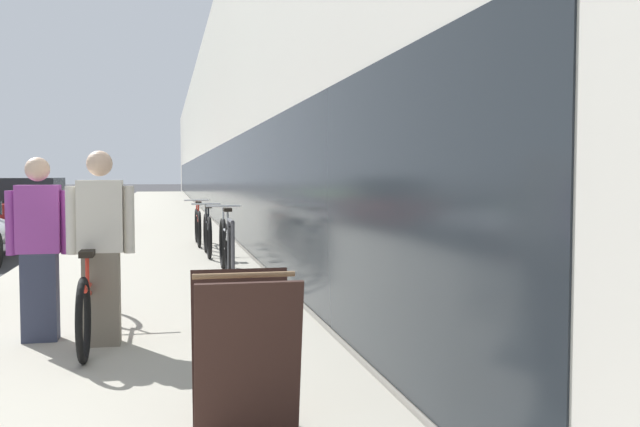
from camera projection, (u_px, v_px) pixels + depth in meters
name	position (u px, v px, depth m)	size (l,w,h in m)	color
sidewalk_slab	(153.00, 216.00, 25.24)	(3.70, 70.00, 0.12)	#A39E8E
storefront_facade	(302.00, 136.00, 34.33)	(10.01, 70.00, 6.79)	#BCB7AD
tandem_bicycle	(95.00, 296.00, 6.27)	(0.52, 2.51, 0.83)	black
person_rider	(101.00, 248.00, 5.95)	(0.55, 0.22, 1.63)	#756B5B
person_bystander	(39.00, 249.00, 6.10)	(0.54, 0.21, 1.58)	#33384C
bike_rack_hoop	(231.00, 244.00, 9.36)	(0.05, 0.60, 0.84)	#4C4C51
cruiser_bike_nearest	(226.00, 245.00, 10.28)	(0.52, 1.81, 0.97)	black
cruiser_bike_middle	(207.00, 234.00, 12.52)	(0.52, 1.72, 0.91)	black
cruiser_bike_farthest	(198.00, 226.00, 14.43)	(0.52, 1.80, 0.91)	black
sandwich_board_sign	(245.00, 353.00, 3.91)	(0.56, 0.56, 0.90)	#331E19
parked_sedan_far	(30.00, 208.00, 18.78)	(1.84, 4.42, 1.46)	maroon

